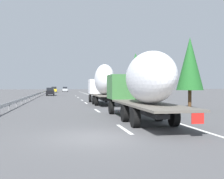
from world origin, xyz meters
The scene contains 21 objects.
ground_plane centered at (40.00, 0.00, 0.00)m, with size 260.00×260.00×0.00m, color #4C4C4F.
lane_stripe_0 centered at (2.00, -1.80, 0.00)m, with size 3.20×0.20×0.01m, color white.
lane_stripe_1 centered at (12.71, -1.80, 0.00)m, with size 3.20×0.20×0.01m, color white.
lane_stripe_2 centered at (23.84, -1.80, 0.00)m, with size 3.20×0.20×0.01m, color white.
lane_stripe_3 centered at (30.88, -1.80, 0.00)m, with size 3.20×0.20×0.01m, color white.
lane_stripe_4 centered at (40.97, -1.80, 0.00)m, with size 3.20×0.20×0.01m, color white.
lane_stripe_5 centered at (49.88, -1.80, 0.00)m, with size 3.20×0.20×0.01m, color white.
edge_line_right centered at (45.00, -5.50, 0.00)m, with size 110.00×0.20×0.01m, color white.
truck_lead centered at (21.17, -3.60, 2.60)m, with size 12.02×2.55×4.73m.
truck_trailing centered at (4.80, -3.60, 2.39)m, with size 13.05×2.55×4.20m.
car_black_suv centered at (52.27, 3.75, 0.92)m, with size 4.72×1.77×1.81m.
car_yellow_coupe centered at (83.19, 3.67, 0.96)m, with size 4.71×1.84×1.91m.
car_silver_hatch centered at (93.97, -0.12, 0.92)m, with size 4.26×1.87×1.82m.
road_sign centered at (38.16, -6.70, 2.05)m, with size 0.10×0.90×2.94m.
tree_0 centered at (71.72, -10.12, 3.97)m, with size 3.61×3.61×6.45m.
tree_1 centered at (11.61, -10.16, 4.23)m, with size 2.43×2.43×6.66m.
tree_2 centered at (80.29, -10.52, 4.06)m, with size 2.44×2.44×6.80m.
tree_3 centered at (32.50, -10.81, 4.78)m, with size 3.68×3.68×7.63m.
tree_4 centered at (32.44, -10.25, 3.68)m, with size 2.90×2.90×6.08m.
tree_5 centered at (34.89, -13.46, 3.62)m, with size 3.27×3.27×5.49m.
guardrail_median centered at (43.00, 6.00, 0.58)m, with size 94.00×0.10×0.76m.
Camera 1 is at (-11.77, 1.39, 2.23)m, focal length 44.23 mm.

